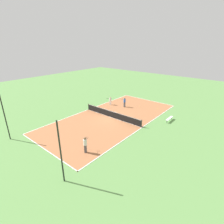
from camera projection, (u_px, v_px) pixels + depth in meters
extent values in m
plane|color=#60934C|center=(112.00, 118.00, 26.09)|extent=(80.00, 80.00, 0.00)
cube|color=#AD6B42|center=(112.00, 118.00, 26.09)|extent=(10.40, 21.96, 0.02)
cube|color=white|center=(142.00, 127.00, 23.04)|extent=(0.10, 21.96, 0.00)
cube|color=white|center=(88.00, 110.00, 29.13)|extent=(0.10, 21.96, 0.00)
cube|color=white|center=(148.00, 100.00, 33.89)|extent=(10.40, 0.10, 0.00)
cube|color=white|center=(46.00, 150.00, 18.28)|extent=(10.40, 0.10, 0.00)
cube|color=white|center=(112.00, 117.00, 26.09)|extent=(10.40, 0.10, 0.00)
cylinder|color=black|center=(142.00, 124.00, 22.90)|extent=(0.10, 0.10, 1.05)
cylinder|color=black|center=(89.00, 107.00, 28.88)|extent=(0.10, 0.10, 1.05)
cube|color=black|center=(112.00, 114.00, 25.90)|extent=(10.10, 0.03, 1.00)
cube|color=white|center=(112.00, 111.00, 25.72)|extent=(10.10, 0.04, 0.06)
cube|color=silver|center=(169.00, 118.00, 24.80)|extent=(0.36, 1.95, 0.04)
cylinder|color=#4C4C51|center=(172.00, 118.00, 25.47)|extent=(0.08, 0.08, 0.41)
cylinder|color=#4C4C51|center=(167.00, 122.00, 24.29)|extent=(0.08, 0.08, 0.41)
cube|color=#4C4C51|center=(85.00, 149.00, 17.69)|extent=(0.30, 0.32, 0.88)
cylinder|color=silver|center=(85.00, 142.00, 17.41)|extent=(0.49, 0.49, 0.62)
sphere|color=brown|center=(85.00, 138.00, 17.25)|extent=(0.26, 0.26, 0.26)
cylinder|color=#262626|center=(86.00, 139.00, 17.64)|extent=(0.16, 0.26, 0.03)
torus|color=black|center=(87.00, 138.00, 17.90)|extent=(0.41, 0.41, 0.02)
cube|color=#4C4C51|center=(124.00, 105.00, 30.14)|extent=(0.26, 0.21, 0.86)
cylinder|color=blue|center=(125.00, 101.00, 29.87)|extent=(0.37, 0.37, 0.60)
sphere|color=#A87A56|center=(125.00, 98.00, 29.71)|extent=(0.26, 0.26, 0.26)
cylinder|color=#262626|center=(123.00, 99.00, 30.01)|extent=(0.28, 0.04, 0.03)
torus|color=black|center=(122.00, 99.00, 30.18)|extent=(0.31, 0.31, 0.02)
cube|color=white|center=(110.00, 103.00, 31.26)|extent=(0.29, 0.25, 0.73)
cylinder|color=white|center=(110.00, 99.00, 31.03)|extent=(0.43, 0.43, 0.51)
sphere|color=tan|center=(110.00, 97.00, 30.89)|extent=(0.22, 0.22, 0.22)
cylinder|color=#262626|center=(109.00, 99.00, 31.11)|extent=(0.28, 0.09, 0.03)
torus|color=black|center=(107.00, 98.00, 31.23)|extent=(0.37, 0.37, 0.02)
sphere|color=#CCE033|center=(158.00, 108.00, 29.50)|extent=(0.07, 0.07, 0.07)
sphere|color=#CCE033|center=(140.00, 106.00, 30.55)|extent=(0.07, 0.07, 0.07)
cylinder|color=black|center=(61.00, 153.00, 13.20)|extent=(0.12, 0.12, 5.42)
cylinder|color=black|center=(5.00, 118.00, 19.33)|extent=(0.12, 0.12, 5.42)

